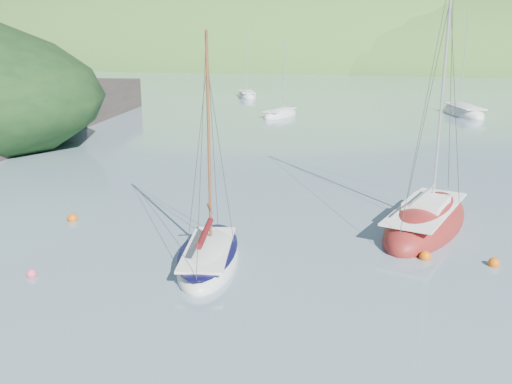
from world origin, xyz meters
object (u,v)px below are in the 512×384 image
(daysailer_white, at_px, (209,258))
(distant_sloop_b, at_px, (463,113))
(sloop_red, at_px, (426,223))
(distant_sloop_a, at_px, (280,115))
(distant_sloop_c, at_px, (247,96))

(daysailer_white, distance_m, distant_sloop_b, 50.76)
(sloop_red, distance_m, distant_sloop_a, 38.55)
(distant_sloop_a, bearing_deg, daysailer_white, -65.04)
(daysailer_white, bearing_deg, sloop_red, 26.58)
(daysailer_white, height_order, sloop_red, sloop_red)
(daysailer_white, bearing_deg, distant_sloop_a, 87.20)
(distant_sloop_a, distance_m, distant_sloop_b, 21.11)
(distant_sloop_c, bearing_deg, sloop_red, -88.52)
(daysailer_white, relative_size, distant_sloop_c, 0.97)
(distant_sloop_c, bearing_deg, distant_sloop_b, -44.54)
(sloop_red, relative_size, distant_sloop_c, 1.31)
(daysailer_white, xyz_separation_m, distant_sloop_a, (-7.86, 42.01, -0.06))
(distant_sloop_c, bearing_deg, daysailer_white, -98.35)
(sloop_red, distance_m, distant_sloop_b, 42.42)
(daysailer_white, distance_m, sloop_red, 10.99)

